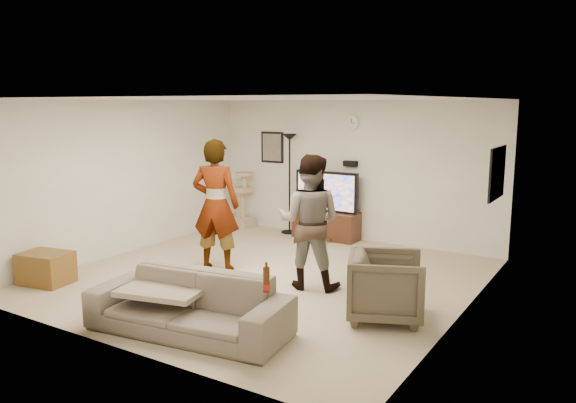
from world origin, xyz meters
The scene contains 24 objects.
floor centered at (0.00, 0.00, -0.01)m, with size 5.50×5.50×0.02m, color tan.
ceiling centered at (0.00, 0.00, 2.51)m, with size 5.50×5.50×0.02m, color silver.
wall_back centered at (0.00, 2.75, 1.25)m, with size 5.50×0.04×2.50m, color silver.
wall_front centered at (0.00, -2.75, 1.25)m, with size 5.50×0.04×2.50m, color silver.
wall_left centered at (-2.75, 0.00, 1.25)m, with size 0.04×5.50×2.50m, color silver.
wall_right centered at (2.75, 0.00, 1.25)m, with size 0.04×5.50×2.50m, color silver.
wall_clock centered at (0.00, 2.72, 2.10)m, with size 0.26×0.26×0.04m, color white.
wall_speaker centered at (0.00, 2.69, 1.38)m, with size 0.25×0.10×0.10m, color black.
picture_back centered at (-1.70, 2.73, 1.60)m, with size 0.42×0.03×0.52m, color #686451.
picture_right centered at (2.73, 1.60, 1.50)m, with size 0.03×0.78×0.62m, color #EAA76E.
tv_stand centered at (-0.38, 2.50, 0.25)m, with size 1.21×0.45×0.50m, color #361B10.
console_box centered at (-0.35, 2.11, 0.04)m, with size 0.40×0.30×0.07m, color #B5B6BB.
tv centered at (-0.38, 2.50, 0.87)m, with size 1.23×0.08×0.73m, color black.
tv_screen centered at (-0.38, 2.46, 0.87)m, with size 1.13×0.01×0.64m, color orange.
floor_lamp centered at (-1.19, 2.54, 0.94)m, with size 0.32×0.32×1.88m, color black.
cat_tree centered at (-2.25, 2.49, 0.56)m, with size 0.36×0.36×1.11m, color tan.
person_left centered at (-0.84, -0.08, 0.97)m, with size 0.71×0.46×1.94m, color gray.
person_right centered at (0.73, -0.06, 0.89)m, with size 0.87×0.68×1.79m, color #364778.
sofa centered at (0.41, -2.08, 0.32)m, with size 2.19×0.86×0.64m, color #6E6254.
throw_blanket centered at (0.07, -2.08, 0.43)m, with size 0.90×0.70×0.06m, color tan.
beer_bottle centered at (1.41, -2.08, 0.76)m, with size 0.06×0.06×0.25m, color #44220A.
armchair centered at (2.04, -0.59, 0.39)m, with size 0.82×0.85×0.77m, color #4B4333.
side_table centered at (-2.40, -1.84, 0.22)m, with size 0.65×0.49×0.43m, color brown.
toy_ball centered at (-1.11, -0.27, 0.05)m, with size 0.09×0.09×0.09m, color #10927B.
Camera 1 is at (4.33, -6.37, 2.44)m, focal length 35.03 mm.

